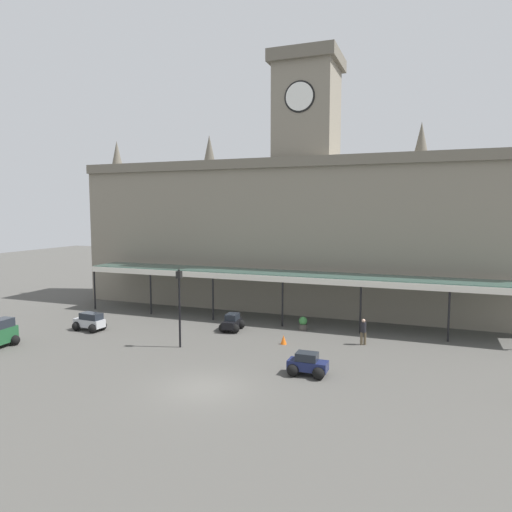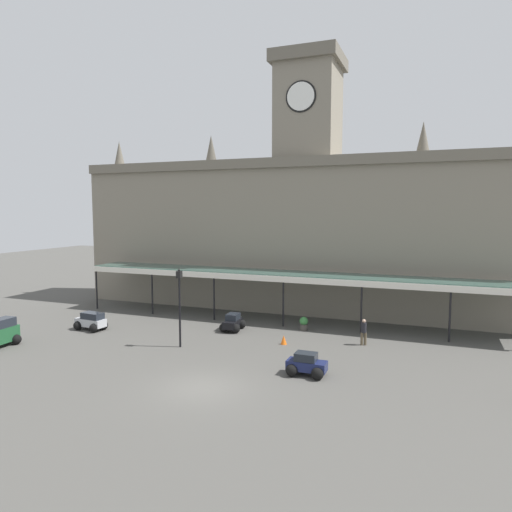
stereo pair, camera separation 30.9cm
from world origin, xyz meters
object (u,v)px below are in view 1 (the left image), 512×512
(pedestrian_beside_cars, at_px, (363,331))
(victorian_lamppost, at_px, (179,299))
(car_navy_sedan, at_px, (308,366))
(car_silver_estate, at_px, (90,323))
(traffic_cone, at_px, (284,340))
(planter_by_canopy, at_px, (303,323))
(car_black_sedan, at_px, (232,323))

(pedestrian_beside_cars, xyz_separation_m, victorian_lamppost, (-10.63, -4.54, 2.15))
(car_navy_sedan, height_order, car_silver_estate, car_silver_estate)
(car_navy_sedan, height_order, traffic_cone, car_navy_sedan)
(planter_by_canopy, bearing_deg, victorian_lamppost, -132.15)
(car_silver_estate, bearing_deg, car_black_sedan, 20.55)
(car_black_sedan, bearing_deg, car_silver_estate, -159.45)
(car_navy_sedan, xyz_separation_m, traffic_cone, (-2.81, 4.89, -0.22))
(car_black_sedan, height_order, traffic_cone, car_black_sedan)
(car_navy_sedan, height_order, pedestrian_beside_cars, pedestrian_beside_cars)
(car_silver_estate, xyz_separation_m, pedestrian_beside_cars, (18.70, 3.21, 0.34))
(traffic_cone, distance_m, planter_by_canopy, 3.88)
(car_black_sedan, distance_m, traffic_cone, 4.87)
(car_navy_sedan, distance_m, pedestrian_beside_cars, 6.85)
(car_silver_estate, bearing_deg, victorian_lamppost, -9.36)
(pedestrian_beside_cars, bearing_deg, car_silver_estate, -170.25)
(victorian_lamppost, bearing_deg, planter_by_canopy, 47.85)
(car_silver_estate, relative_size, victorian_lamppost, 0.47)
(planter_by_canopy, bearing_deg, car_black_sedan, -158.31)
(car_silver_estate, height_order, victorian_lamppost, victorian_lamppost)
(car_navy_sedan, xyz_separation_m, victorian_lamppost, (-8.66, 2.00, 2.55))
(pedestrian_beside_cars, height_order, victorian_lamppost, victorian_lamppost)
(traffic_cone, bearing_deg, car_black_sedan, 155.80)
(pedestrian_beside_cars, height_order, traffic_cone, pedestrian_beside_cars)
(victorian_lamppost, relative_size, planter_by_canopy, 5.13)
(car_navy_sedan, bearing_deg, car_black_sedan, 136.47)
(pedestrian_beside_cars, xyz_separation_m, traffic_cone, (-4.78, -1.65, -0.62))
(car_silver_estate, height_order, traffic_cone, car_silver_estate)
(car_black_sedan, xyz_separation_m, victorian_lamppost, (-1.41, -4.89, 2.55))
(victorian_lamppost, xyz_separation_m, planter_by_canopy, (6.12, 6.76, -2.57))
(car_silver_estate, relative_size, planter_by_canopy, 2.42)
(car_silver_estate, height_order, planter_by_canopy, car_silver_estate)
(car_black_sedan, distance_m, pedestrian_beside_cars, 9.23)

